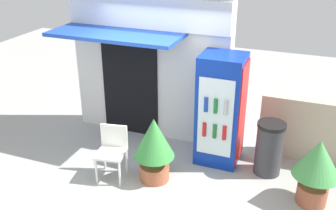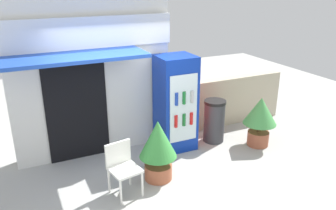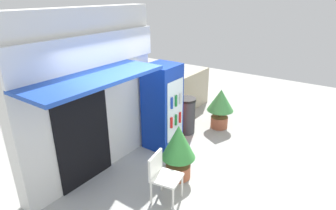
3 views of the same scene
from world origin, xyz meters
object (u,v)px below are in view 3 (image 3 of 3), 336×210
(potted_plant_near_shop, at_px, (178,147))
(trash_bin, at_px, (186,115))
(potted_plant_curbside, at_px, (220,104))
(plastic_chair, at_px, (162,174))
(drink_cooler, at_px, (163,107))

(potted_plant_near_shop, distance_m, trash_bin, 1.86)
(potted_plant_near_shop, xyz_separation_m, potted_plant_curbside, (2.37, 0.28, 0.01))
(plastic_chair, bearing_deg, trash_bin, 22.51)
(potted_plant_near_shop, relative_size, potted_plant_curbside, 1.04)
(plastic_chair, relative_size, trash_bin, 0.93)
(drink_cooler, xyz_separation_m, trash_bin, (0.85, -0.10, -0.49))
(potted_plant_near_shop, bearing_deg, potted_plant_curbside, 6.63)
(drink_cooler, height_order, plastic_chair, drink_cooler)
(potted_plant_curbside, xyz_separation_m, trash_bin, (-0.72, 0.56, -0.19))
(potted_plant_curbside, bearing_deg, trash_bin, 142.00)
(potted_plant_near_shop, distance_m, potted_plant_curbside, 2.38)
(drink_cooler, xyz_separation_m, potted_plant_near_shop, (-0.80, -0.93, -0.31))
(drink_cooler, distance_m, potted_plant_near_shop, 1.27)
(drink_cooler, xyz_separation_m, plastic_chair, (-1.47, -1.06, -0.45))
(drink_cooler, relative_size, potted_plant_near_shop, 1.76)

